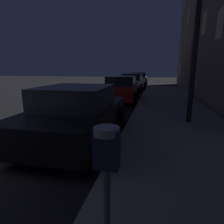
# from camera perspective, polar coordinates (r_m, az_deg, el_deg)

# --- Properties ---
(parking_meter) EXTENTS (0.19, 0.19, 1.31)m
(parking_meter) POSITION_cam_1_polar(r_m,az_deg,el_deg) (1.50, -1.62, -16.24)
(parking_meter) COLOR #59595B
(parking_meter) RESTS_ON sidewalk
(car_black) EXTENTS (2.16, 4.05, 1.43)m
(car_black) POSITION_cam_1_polar(r_m,az_deg,el_deg) (5.12, -10.41, -0.51)
(car_black) COLOR black
(car_black) RESTS_ON ground
(car_red) EXTENTS (2.12, 4.41, 1.43)m
(car_red) POSITION_cam_1_polar(r_m,az_deg,el_deg) (11.37, 2.70, 7.02)
(car_red) COLOR maroon
(car_red) RESTS_ON ground
(car_white) EXTENTS (2.17, 4.53, 1.43)m
(car_white) POSITION_cam_1_polar(r_m,az_deg,el_deg) (16.89, 6.12, 8.93)
(car_white) COLOR silver
(car_white) RESTS_ON ground
(car_silver) EXTENTS (2.23, 4.58, 1.43)m
(car_silver) POSITION_cam_1_polar(r_m,az_deg,el_deg) (22.80, 7.94, 9.92)
(car_silver) COLOR #B7B7BF
(car_silver) RESTS_ON ground
(street_lamp) EXTENTS (0.44, 0.44, 5.40)m
(street_lamp) POSITION_cam_1_polar(r_m,az_deg,el_deg) (6.88, 24.69, 27.55)
(street_lamp) COLOR black
(street_lamp) RESTS_ON sidewalk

